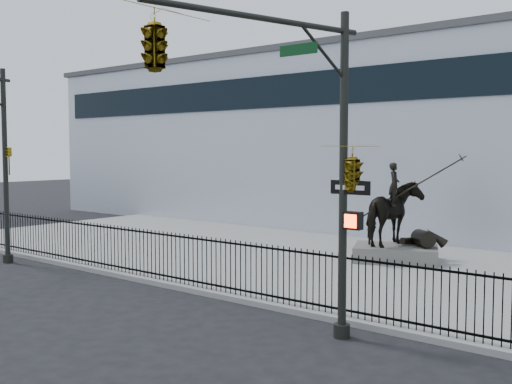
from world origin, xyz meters
The scene contains 7 objects.
ground centered at (0.00, 0.00, 0.00)m, with size 120.00×120.00×0.00m, color black.
plaza centered at (0.00, 7.00, 0.07)m, with size 30.00×12.00×0.15m, color gray.
building centered at (0.00, 20.00, 4.50)m, with size 44.00×14.00×9.00m, color white.
picket_fence centered at (0.00, 1.25, 0.90)m, with size 22.10×0.10×1.50m.
statue_plinth centered at (4.23, 8.63, 0.42)m, with size 2.87×1.98×0.54m, color #5A5852.
equestrian_statue centered at (4.29, 8.65, 1.82)m, with size 3.40×2.86×3.12m.
traffic_signal_right centered at (6.47, -2.00, 4.85)m, with size 2.17×6.86×7.00m.
Camera 1 is at (13.56, -10.99, 4.09)m, focal length 42.00 mm.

